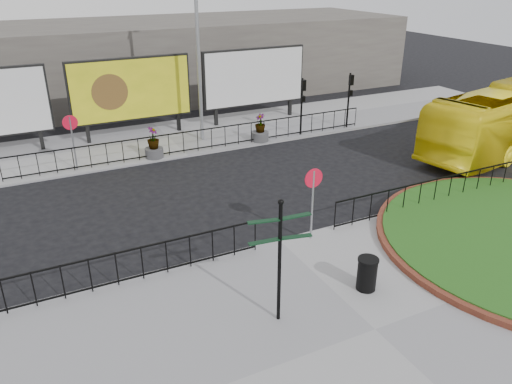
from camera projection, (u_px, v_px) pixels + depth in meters
ground at (278, 242)px, 16.49m from camera, size 90.00×90.00×0.00m
pavement_near at (375, 331)px, 12.39m from camera, size 30.00×10.00×0.12m
pavement_far at (169, 139)px, 26.26m from camera, size 44.00×6.00×0.12m
railing_near_left at (90, 275)px, 13.54m from camera, size 10.00×0.10×1.10m
railing_near_right at (435, 191)px, 18.60m from camera, size 9.00×0.10×1.10m
railing_far at (205, 139)px, 24.21m from camera, size 18.00×0.10×1.10m
speed_sign_far at (71, 131)px, 21.35m from camera, size 0.64×0.07×2.47m
speed_sign_near at (313, 188)px, 15.78m from camera, size 0.64×0.07×2.47m
billboard_mid at (131, 90)px, 25.40m from camera, size 6.20×0.31×4.10m
billboard_right at (254, 77)px, 28.23m from camera, size 6.20×0.31×4.10m
lamp_post at (198, 46)px, 24.09m from camera, size 0.74×0.18×9.23m
signal_pole_a at (302, 98)px, 25.88m from camera, size 0.22×0.26×3.00m
signal_pole_b at (350, 92)px, 27.09m from camera, size 0.22×0.26×3.00m
building_backdrop at (121, 62)px, 33.42m from camera, size 40.00×10.00×5.00m
fingerpost_sign at (280, 250)px, 11.91m from camera, size 1.58×0.47×3.37m
litter_bin at (367, 274)px, 13.73m from camera, size 0.58×0.58×0.97m
bus at (511, 118)px, 24.20m from camera, size 11.88×4.96×3.22m
planter_a at (154, 145)px, 23.26m from camera, size 0.86×0.86×1.47m
planter_c at (260, 131)px, 25.54m from camera, size 0.89×0.89×1.42m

